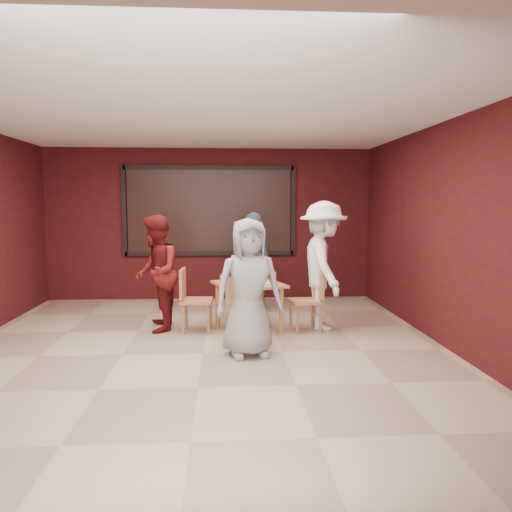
{
  "coord_description": "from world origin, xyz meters",
  "views": [
    {
      "loc": [
        0.26,
        -5.84,
        1.78
      ],
      "look_at": [
        0.7,
        1.03,
        1.06
      ],
      "focal_mm": 35.0,
      "sensor_mm": 36.0,
      "label": 1
    }
  ],
  "objects": [
    {
      "name": "chair_right",
      "position": [
        1.47,
        0.98,
        0.48
      ],
      "size": [
        0.47,
        0.47,
        0.85
      ],
      "color": "#B97A47",
      "rests_on": "floor"
    },
    {
      "name": "diner_right",
      "position": [
        1.67,
        1.1,
        0.91
      ],
      "size": [
        0.72,
        1.2,
        1.82
      ],
      "primitive_type": "imported",
      "rotation": [
        0.0,
        0.0,
        1.61
      ],
      "color": "white",
      "rests_on": "floor"
    },
    {
      "name": "diner_back",
      "position": [
        0.73,
        2.33,
        0.82
      ],
      "size": [
        0.63,
        0.44,
        1.65
      ],
      "primitive_type": "imported",
      "rotation": [
        0.0,
        0.0,
        3.06
      ],
      "color": "#2A354B",
      "rests_on": "floor"
    },
    {
      "name": "diner_left",
      "position": [
        -0.69,
        1.14,
        0.81
      ],
      "size": [
        0.68,
        0.84,
        1.63
      ],
      "primitive_type": "imported",
      "rotation": [
        0.0,
        0.0,
        -1.49
      ],
      "color": "maroon",
      "rests_on": "floor"
    },
    {
      "name": "dining_table",
      "position": [
        0.6,
        1.03,
        0.6
      ],
      "size": [
        1.09,
        1.09,
        0.83
      ],
      "color": "#B06F48",
      "rests_on": "floor"
    },
    {
      "name": "floor",
      "position": [
        0.0,
        0.0,
        0.0
      ],
      "size": [
        7.0,
        7.0,
        0.0
      ],
      "primitive_type": "plane",
      "color": "#C8B18B",
      "rests_on": "ground"
    },
    {
      "name": "chair_left",
      "position": [
        -0.2,
        1.03,
        0.5
      ],
      "size": [
        0.45,
        0.45,
        0.89
      ],
      "color": "#B97A47",
      "rests_on": "floor"
    },
    {
      "name": "chair_front",
      "position": [
        0.51,
        0.23,
        0.51
      ],
      "size": [
        0.49,
        0.49,
        0.9
      ],
      "color": "#B97A47",
      "rests_on": "floor"
    },
    {
      "name": "diner_front",
      "position": [
        0.54,
        -0.12,
        0.81
      ],
      "size": [
        0.88,
        0.67,
        1.62
      ],
      "primitive_type": "imported",
      "rotation": [
        0.0,
        0.0,
        0.21
      ],
      "color": "#999999",
      "rests_on": "floor"
    },
    {
      "name": "window_blinds",
      "position": [
        0.0,
        3.45,
        1.65
      ],
      "size": [
        3.0,
        0.02,
        1.5
      ],
      "primitive_type": "cube",
      "color": "black"
    },
    {
      "name": "chair_back",
      "position": [
        0.58,
        1.87,
        0.45
      ],
      "size": [
        0.46,
        0.46,
        0.8
      ],
      "color": "#B97A47",
      "rests_on": "floor"
    }
  ]
}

